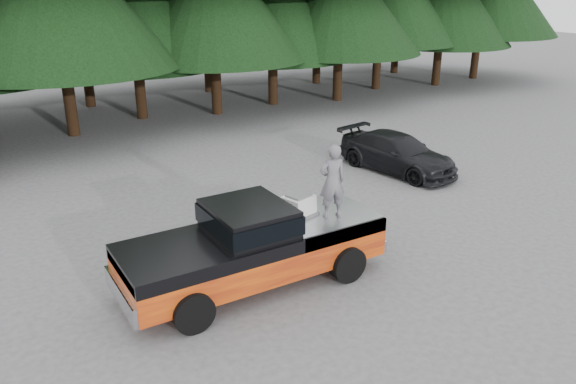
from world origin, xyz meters
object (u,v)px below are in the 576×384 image
man_on_bed (332,181)px  parked_car (397,153)px  pickup_truck (254,257)px  air_compressor (299,206)px

man_on_bed → parked_car: man_on_bed is taller
pickup_truck → air_compressor: bearing=6.4°
pickup_truck → man_on_bed: (1.85, -0.30, 1.52)m
pickup_truck → air_compressor: air_compressor is taller
parked_car → man_on_bed: bearing=-152.9°
man_on_bed → pickup_truck: bearing=3.3°
pickup_truck → air_compressor: 1.55m
air_compressor → parked_car: 7.93m
man_on_bed → parked_car: bearing=-130.7°
pickup_truck → man_on_bed: 2.41m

